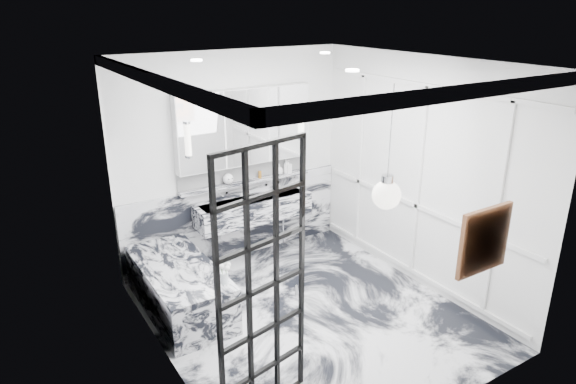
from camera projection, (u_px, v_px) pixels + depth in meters
floor at (308, 315)px, 5.81m from camera, size 3.60×3.60×0.00m
ceiling at (312, 62)px, 4.85m from camera, size 3.60×3.60×0.00m
wall_back at (233, 158)px, 6.76m from camera, size 3.60×0.00×3.60m
wall_front at (444, 272)px, 3.90m from camera, size 3.60×0.00×3.60m
wall_left at (161, 234)px, 4.53m from camera, size 0.00×3.60×3.60m
wall_right at (421, 174)px, 6.13m from camera, size 0.00×3.60×3.60m
marble_clad_back at (236, 220)px, 7.04m from camera, size 3.18×0.05×1.05m
marble_clad_left at (163, 240)px, 4.56m from camera, size 0.02×3.56×2.68m
panel_molding at (419, 183)px, 6.15m from camera, size 0.03×3.40×2.30m
soap_bottle_a at (286, 166)px, 7.15m from camera, size 0.09×0.09×0.20m
soap_bottle_b at (288, 166)px, 7.16m from camera, size 0.11×0.11×0.19m
soap_bottle_c at (279, 169)px, 7.09m from camera, size 0.15×0.15×0.16m
face_pot at (228, 179)px, 6.71m from camera, size 0.14×0.14×0.14m
amber_bottle at (260, 175)px, 6.95m from camera, size 0.04×0.04×0.10m
flower_vase at (224, 278)px, 5.39m from camera, size 0.08×0.08×0.12m
crittall_door at (263, 288)px, 4.09m from camera, size 0.87×0.22×2.36m
artwork at (484, 240)px, 4.13m from camera, size 0.46×0.04×0.46m
pendant_light at (386, 195)px, 4.17m from camera, size 0.24×0.24×0.24m
trough_sink at (253, 209)px, 6.87m from camera, size 1.60×0.45×0.30m
ledge at (247, 182)px, 6.89m from camera, size 1.90×0.14×0.04m
subway_tile at (244, 171)px, 6.89m from camera, size 1.90×0.03×0.23m
mirror_cabinet at (245, 127)px, 6.63m from camera, size 1.90×0.16×1.00m
sconce_left at (188, 140)px, 6.16m from camera, size 0.07×0.07×0.40m
sconce_right at (302, 124)px, 6.98m from camera, size 0.07×0.07×0.40m
bathtub at (179, 288)px, 5.84m from camera, size 0.75×1.65×0.55m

